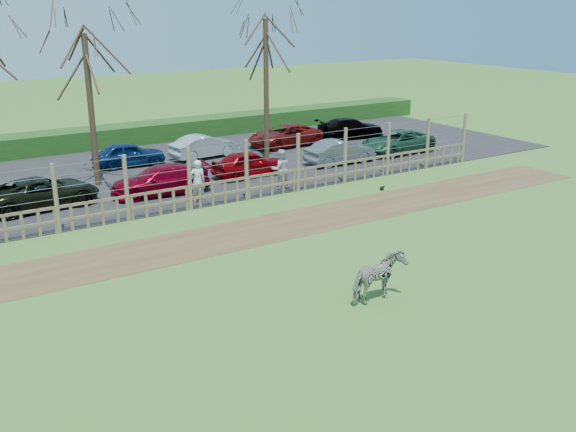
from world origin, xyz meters
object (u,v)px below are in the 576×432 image
tree_mid (88,74)px  car_11 (204,146)px  car_13 (350,128)px  zebra (379,278)px  car_12 (285,136)px  visitor_b (281,169)px  car_3 (160,180)px  car_6 (397,142)px  car_2 (42,193)px  tree_right (266,56)px  crow (382,188)px  visitor_a (198,181)px  car_5 (340,152)px  car_4 (249,163)px  car_10 (129,154)px

tree_mid → car_11: tree_mid is taller
tree_mid → car_13: tree_mid is taller
zebra → car_11: (3.41, 18.01, -0.04)m
car_12 → car_13: same height
visitor_b → car_11: visitor_b is taller
car_3 → car_6: 13.72m
car_2 → car_6: (18.30, -0.03, 0.00)m
visitor_b → car_11: size_ratio=0.47×
visitor_b → car_13: size_ratio=0.42×
tree_mid → car_12: tree_mid is taller
visitor_b → car_3: bearing=-6.7°
zebra → car_13: (13.04, 18.10, -0.04)m
tree_right → car_11: size_ratio=2.02×
crow → car_3: car_3 is taller
zebra → visitor_b: 11.41m
car_6 → car_11: 10.26m
car_3 → visitor_a: bearing=30.8°
tree_right → car_13: 8.54m
zebra → car_3: zebra is taller
car_6 → car_5: bearing=-88.3°
car_4 → car_3: bearing=95.0°
visitor_a → car_3: (-0.87, 1.86, -0.26)m
car_11 → car_5: bearing=-140.3°
car_13 → car_10: bearing=96.9°
zebra → car_10: bearing=-7.2°
car_10 → zebra: bearing=-172.8°
crow → tree_right: bearing=98.1°
visitor_b → car_2: 9.70m
car_13 → car_4: bearing=123.9°
car_11 → car_13: size_ratio=0.88×
tree_mid → visitor_a: tree_mid is taller
car_2 → car_3: same height
car_3 → car_12: size_ratio=0.96×
tree_right → car_6: bearing=-22.6°
visitor_a → car_4: size_ratio=0.49×
zebra → car_12: 20.10m
tree_right → zebra: tree_right is taller
car_6 → car_13: size_ratio=1.04×
tree_right → car_4: tree_right is taller
car_6 → car_12: size_ratio=1.00×
car_4 → car_12: bearing=-48.9°
car_5 → car_12: (-0.09, 5.04, 0.00)m
tree_mid → car_3: (1.80, -2.88, -4.23)m
tree_mid → crow: tree_mid is taller
crow → zebra: bearing=-130.9°
car_4 → car_10: (-4.05, 4.89, 0.00)m
car_12 → crow: bearing=-10.1°
car_2 → car_4: size_ratio=1.23×
zebra → car_2: zebra is taller
zebra → car_10: (-0.54, 18.32, -0.04)m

